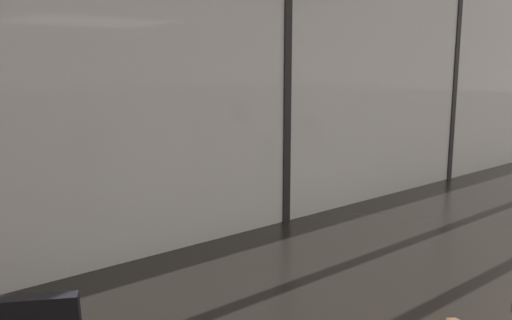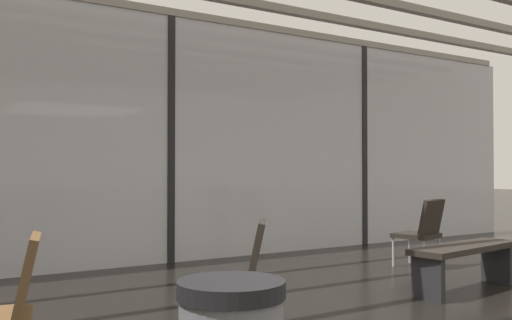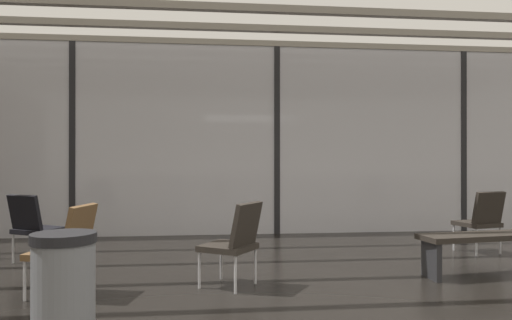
# 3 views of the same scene
# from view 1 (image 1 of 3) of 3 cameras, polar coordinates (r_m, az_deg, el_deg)

# --- Properties ---
(glass_curtain_wall) EXTENTS (14.00, 0.08, 3.32)m
(glass_curtain_wall) POSITION_cam_1_polar(r_m,az_deg,el_deg) (5.92, 3.06, 9.14)
(glass_curtain_wall) COLOR silver
(glass_curtain_wall) RESTS_ON ground
(window_mullion_1) EXTENTS (0.10, 0.12, 3.32)m
(window_mullion_1) POSITION_cam_1_polar(r_m,az_deg,el_deg) (5.92, 3.06, 9.14)
(window_mullion_1) COLOR black
(window_mullion_1) RESTS_ON ground
(window_mullion_2) EXTENTS (0.10, 0.12, 3.32)m
(window_mullion_2) POSITION_cam_1_polar(r_m,az_deg,el_deg) (8.71, 20.27, 8.88)
(window_mullion_2) COLOR black
(window_mullion_2) RESTS_ON ground
(parked_airplane) EXTENTS (11.08, 3.98, 3.98)m
(parked_airplane) POSITION_cam_1_polar(r_m,az_deg,el_deg) (11.46, -14.70, 11.00)
(parked_airplane) COLOR silver
(parked_airplane) RESTS_ON ground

